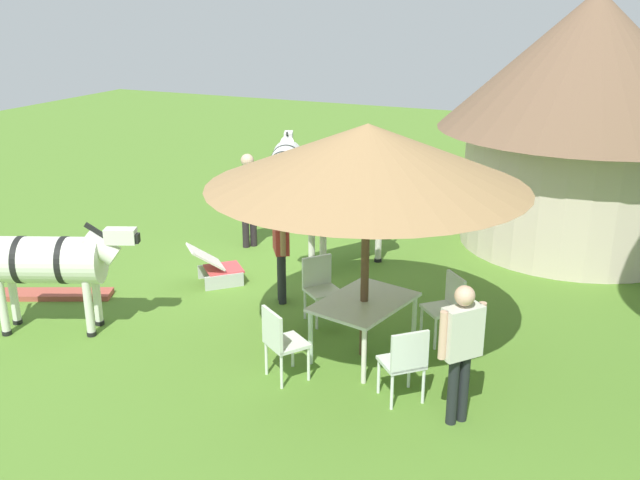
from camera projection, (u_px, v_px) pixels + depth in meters
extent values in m
plane|color=#537F2B|center=(301.00, 283.00, 11.31)|extent=(36.00, 36.00, 0.00)
cylinder|color=beige|center=(576.00, 188.00, 12.78)|extent=(3.95, 3.95, 2.08)
cone|color=brown|center=(591.00, 61.00, 12.06)|extent=(5.02, 5.02, 2.33)
cylinder|color=brown|center=(365.00, 274.00, 8.73)|extent=(0.10, 0.10, 2.19)
cone|color=#9F7B4F|center=(367.00, 155.00, 8.25)|extent=(3.79, 3.79, 0.74)
cube|color=silver|center=(364.00, 302.00, 8.85)|extent=(1.45, 1.16, 0.04)
cylinder|color=silver|center=(414.00, 321.00, 9.19)|extent=(0.06, 0.06, 0.70)
cylinder|color=silver|center=(364.00, 356.00, 8.31)|extent=(0.06, 0.06, 0.70)
cylinder|color=silver|center=(363.00, 306.00, 9.63)|extent=(0.06, 0.06, 0.70)
cylinder|color=silver|center=(310.00, 338.00, 8.75)|extent=(0.06, 0.06, 0.70)
cube|color=white|center=(401.00, 362.00, 7.96)|extent=(0.61, 0.61, 0.04)
cube|color=white|center=(410.00, 352.00, 7.72)|extent=(0.33, 0.35, 0.45)
cylinder|color=white|center=(379.00, 375.00, 8.14)|extent=(0.04, 0.04, 0.45)
cylinder|color=white|center=(409.00, 370.00, 8.26)|extent=(0.04, 0.04, 0.45)
cylinder|color=white|center=(392.00, 391.00, 7.82)|extent=(0.04, 0.04, 0.45)
cylinder|color=white|center=(423.00, 385.00, 7.93)|extent=(0.04, 0.04, 0.45)
cube|color=white|center=(441.00, 309.00, 9.29)|extent=(0.61, 0.61, 0.04)
cube|color=white|center=(455.00, 291.00, 9.28)|extent=(0.35, 0.33, 0.45)
cylinder|color=white|center=(435.00, 333.00, 9.14)|extent=(0.04, 0.04, 0.45)
cylinder|color=white|center=(421.00, 321.00, 9.47)|extent=(0.04, 0.04, 0.45)
cylinder|color=white|center=(460.00, 329.00, 9.25)|extent=(0.04, 0.04, 0.45)
cylinder|color=white|center=(446.00, 317.00, 9.59)|extent=(0.04, 0.04, 0.45)
cube|color=silver|center=(323.00, 291.00, 9.85)|extent=(0.61, 0.60, 0.04)
cube|color=silver|center=(317.00, 271.00, 9.94)|extent=(0.37, 0.31, 0.45)
cylinder|color=silver|center=(341.00, 308.00, 9.86)|extent=(0.04, 0.04, 0.45)
cylinder|color=silver|center=(317.00, 314.00, 9.69)|extent=(0.04, 0.04, 0.45)
cylinder|color=silver|center=(329.00, 299.00, 10.16)|extent=(0.04, 0.04, 0.45)
cylinder|color=silver|center=(305.00, 304.00, 10.00)|extent=(0.04, 0.04, 0.45)
cube|color=silver|center=(287.00, 343.00, 8.40)|extent=(0.60, 0.60, 0.04)
cube|color=silver|center=(272.00, 329.00, 8.23)|extent=(0.28, 0.39, 0.45)
cylinder|color=silver|center=(293.00, 350.00, 8.71)|extent=(0.04, 0.04, 0.45)
cylinder|color=silver|center=(309.00, 363.00, 8.41)|extent=(0.04, 0.04, 0.45)
cylinder|color=silver|center=(266.00, 357.00, 8.54)|extent=(0.04, 0.04, 0.45)
cylinder|color=silver|center=(282.00, 371.00, 8.23)|extent=(0.04, 0.04, 0.45)
cylinder|color=black|center=(453.00, 391.00, 7.51)|extent=(0.11, 0.11, 0.78)
cylinder|color=black|center=(463.00, 388.00, 7.57)|extent=(0.11, 0.11, 0.78)
cube|color=silver|center=(462.00, 332.00, 7.32)|extent=(0.45, 0.42, 0.55)
cylinder|color=#DEAD94|center=(443.00, 335.00, 7.22)|extent=(0.08, 0.08, 0.52)
cylinder|color=#DEAD94|center=(481.00, 326.00, 7.42)|extent=(0.08, 0.08, 0.52)
sphere|color=#DEAD94|center=(465.00, 296.00, 7.19)|extent=(0.21, 0.21, 0.21)
cylinder|color=#212228|center=(281.00, 275.00, 10.57)|extent=(0.11, 0.11, 0.78)
cylinder|color=#212228|center=(282.00, 279.00, 10.44)|extent=(0.11, 0.11, 0.78)
cube|color=#BA3334|center=(281.00, 233.00, 10.29)|extent=(0.46, 0.40, 0.56)
cylinder|color=#9F6F4D|center=(279.00, 227.00, 10.51)|extent=(0.08, 0.08, 0.52)
cylinder|color=#9F6F4D|center=(283.00, 238.00, 10.05)|extent=(0.08, 0.08, 0.52)
sphere|color=#9F6F4D|center=(280.00, 206.00, 10.15)|extent=(0.21, 0.21, 0.21)
cylinder|color=black|center=(253.00, 223.00, 12.83)|extent=(0.12, 0.12, 0.85)
cylinder|color=black|center=(246.00, 225.00, 12.76)|extent=(0.12, 0.12, 0.85)
cube|color=#4B9361|center=(248.00, 185.00, 12.56)|extent=(0.49, 0.44, 0.60)
cylinder|color=tan|center=(261.00, 182.00, 12.67)|extent=(0.09, 0.09, 0.56)
cylinder|color=tan|center=(234.00, 186.00, 12.43)|extent=(0.09, 0.09, 0.56)
sphere|color=tan|center=(247.00, 160.00, 12.41)|extent=(0.23, 0.23, 0.23)
cube|color=#C94144|center=(224.00, 269.00, 11.28)|extent=(0.76, 0.76, 0.03)
cube|color=silver|center=(206.00, 257.00, 11.11)|extent=(0.73, 0.73, 0.37)
cube|color=silver|center=(217.00, 270.00, 11.53)|extent=(0.45, 0.46, 0.22)
cube|color=silver|center=(224.00, 282.00, 11.07)|extent=(0.45, 0.46, 0.22)
cylinder|color=silver|center=(45.00, 260.00, 9.42)|extent=(1.14, 1.63, 0.61)
cylinder|color=black|center=(22.00, 260.00, 9.43)|extent=(0.61, 0.31, 0.63)
cylinder|color=black|center=(65.00, 260.00, 9.41)|extent=(0.61, 0.31, 0.63)
cylinder|color=silver|center=(100.00, 247.00, 9.34)|extent=(0.46, 0.59, 0.48)
cube|color=silver|center=(121.00, 236.00, 9.28)|extent=(0.32, 0.44, 0.20)
cube|color=black|center=(135.00, 238.00, 9.29)|extent=(0.16, 0.16, 0.12)
cube|color=black|center=(99.00, 233.00, 9.28)|extent=(0.18, 0.35, 0.28)
cylinder|color=silver|center=(97.00, 298.00, 9.77)|extent=(0.11, 0.11, 0.78)
cylinder|color=black|center=(100.00, 322.00, 9.89)|extent=(0.13, 0.13, 0.06)
cylinder|color=silver|center=(89.00, 309.00, 9.45)|extent=(0.11, 0.11, 0.78)
cylinder|color=black|center=(92.00, 333.00, 9.57)|extent=(0.13, 0.13, 0.06)
cylinder|color=silver|center=(14.00, 298.00, 9.80)|extent=(0.11, 0.11, 0.78)
cylinder|color=black|center=(18.00, 321.00, 9.91)|extent=(0.13, 0.13, 0.06)
cylinder|color=silver|center=(3.00, 308.00, 9.48)|extent=(0.11, 0.11, 0.78)
cylinder|color=black|center=(7.00, 332.00, 9.59)|extent=(0.13, 0.13, 0.06)
cylinder|color=silver|center=(346.00, 208.00, 11.71)|extent=(1.57, 1.31, 0.61)
cylinder|color=black|center=(360.00, 205.00, 11.86)|extent=(0.40, 0.57, 0.62)
cylinder|color=black|center=(333.00, 210.00, 11.57)|extent=(0.40, 0.57, 0.62)
cylinder|color=silver|center=(308.00, 204.00, 11.26)|extent=(0.59, 0.51, 0.48)
cube|color=silver|center=(293.00, 197.00, 11.07)|extent=(0.43, 0.37, 0.20)
cube|color=black|center=(283.00, 200.00, 10.98)|extent=(0.17, 0.17, 0.12)
cube|color=black|center=(308.00, 192.00, 11.20)|extent=(0.33, 0.23, 0.28)
cylinder|color=silver|center=(323.00, 253.00, 11.49)|extent=(0.11, 0.11, 0.78)
cylinder|color=black|center=(323.00, 273.00, 11.60)|extent=(0.13, 0.13, 0.06)
cylinder|color=silver|center=(312.00, 247.00, 11.75)|extent=(0.11, 0.11, 0.78)
cylinder|color=black|center=(312.00, 267.00, 11.87)|extent=(0.13, 0.13, 0.06)
cylinder|color=silver|center=(378.00, 240.00, 12.07)|extent=(0.11, 0.11, 0.78)
cylinder|color=black|center=(378.00, 260.00, 12.19)|extent=(0.13, 0.13, 0.06)
cylinder|color=silver|center=(366.00, 235.00, 12.34)|extent=(0.11, 0.11, 0.78)
cylinder|color=black|center=(366.00, 254.00, 12.46)|extent=(0.13, 0.13, 0.06)
cylinder|color=black|center=(384.00, 206.00, 12.15)|extent=(0.23, 0.17, 0.53)
cylinder|color=silver|center=(285.00, 163.00, 14.66)|extent=(1.80, 1.23, 0.63)
cylinder|color=black|center=(284.00, 167.00, 14.34)|extent=(0.32, 0.62, 0.64)
cylinder|color=black|center=(286.00, 160.00, 14.94)|extent=(0.32, 0.62, 0.64)
cylinder|color=silver|center=(288.00, 146.00, 15.39)|extent=(0.60, 0.47, 0.49)
cube|color=silver|center=(288.00, 136.00, 15.61)|extent=(0.44, 0.32, 0.20)
cube|color=black|center=(289.00, 136.00, 15.78)|extent=(0.16, 0.16, 0.12)
cube|color=black|center=(288.00, 137.00, 15.33)|extent=(0.35, 0.18, 0.28)
cylinder|color=silver|center=(280.00, 185.00, 15.47)|extent=(0.11, 0.11, 0.78)
cylinder|color=black|center=(280.00, 201.00, 15.59)|extent=(0.13, 0.13, 0.06)
cylinder|color=silver|center=(296.00, 185.00, 15.46)|extent=(0.11, 0.11, 0.78)
cylinder|color=black|center=(296.00, 201.00, 15.58)|extent=(0.13, 0.13, 0.06)
cylinder|color=silver|center=(275.00, 202.00, 14.26)|extent=(0.11, 0.11, 0.78)
cylinder|color=black|center=(275.00, 219.00, 14.38)|extent=(0.13, 0.13, 0.06)
cylinder|color=silver|center=(292.00, 202.00, 14.25)|extent=(0.11, 0.11, 0.78)
cylinder|color=black|center=(292.00, 219.00, 14.37)|extent=(0.13, 0.13, 0.06)
cylinder|color=black|center=(282.00, 179.00, 13.84)|extent=(0.24, 0.14, 0.53)
cube|color=#A84B3B|center=(18.00, 294.00, 10.77)|extent=(1.48, 2.70, 0.08)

